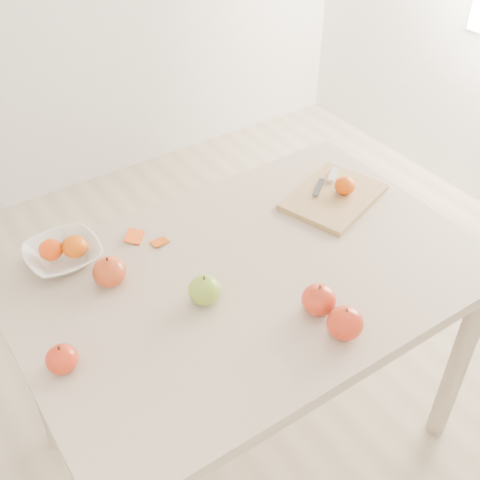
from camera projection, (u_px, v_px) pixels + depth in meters
ground at (248, 434)px, 2.04m from camera, size 3.50×3.50×0.00m
table at (250, 298)px, 1.62m from camera, size 1.20×0.80×0.75m
cutting_board at (334, 197)px, 1.80m from camera, size 0.35×0.30×0.02m
board_tangerine at (345, 186)px, 1.78m from camera, size 0.06×0.06×0.05m
fruit_bowl at (63, 255)px, 1.57m from camera, size 0.19×0.19×0.05m
bowl_tangerine_near at (51, 250)px, 1.55m from camera, size 0.06×0.06×0.06m
bowl_tangerine_far at (75, 247)px, 1.56m from camera, size 0.07×0.07×0.06m
orange_peel_a at (134, 237)px, 1.66m from camera, size 0.07×0.07×0.01m
orange_peel_b at (160, 243)px, 1.65m from camera, size 0.05×0.04×0.01m
paring_knife at (331, 177)px, 1.85m from camera, size 0.16×0.09×0.01m
apple_green at (205, 290)px, 1.45m from camera, size 0.08×0.08×0.07m
apple_red_c at (345, 323)px, 1.37m from camera, size 0.09×0.09×0.08m
apple_red_d at (62, 359)px, 1.30m from camera, size 0.07×0.07×0.06m
apple_red_e at (319, 300)px, 1.43m from camera, size 0.08×0.08×0.08m
apple_red_a at (109, 272)px, 1.50m from camera, size 0.09×0.09×0.08m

